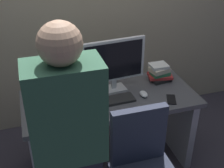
# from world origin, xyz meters

# --- Properties ---
(ground_plane) EXTENTS (9.00, 9.00, 0.00)m
(ground_plane) POSITION_xyz_m (0.00, 0.00, 0.00)
(ground_plane) COLOR #3D3842
(desk) EXTENTS (1.44, 0.64, 0.74)m
(desk) POSITION_xyz_m (0.00, 0.00, 0.51)
(desk) COLOR #4C4C51
(desk) RESTS_ON ground
(person_at_desk) EXTENTS (0.40, 0.24, 1.64)m
(person_at_desk) POSITION_xyz_m (-0.45, -0.70, 0.84)
(person_at_desk) COLOR #262838
(person_at_desk) RESTS_ON ground
(monitor) EXTENTS (0.54, 0.16, 0.46)m
(monitor) POSITION_xyz_m (0.06, 0.10, 0.99)
(monitor) COLOR silver
(monitor) RESTS_ON desk
(keyboard) EXTENTS (0.44, 0.15, 0.02)m
(keyboard) POSITION_xyz_m (-0.04, -0.08, 0.75)
(keyboard) COLOR #262626
(keyboard) RESTS_ON desk
(mouse) EXTENTS (0.06, 0.10, 0.03)m
(mouse) POSITION_xyz_m (0.27, -0.07, 0.75)
(mouse) COLOR white
(mouse) RESTS_ON desk
(cup_near_keyboard) EXTENTS (0.07, 0.07, 0.10)m
(cup_near_keyboard) POSITION_xyz_m (-0.38, -0.15, 0.79)
(cup_near_keyboard) COLOR #D84C3F
(cup_near_keyboard) RESTS_ON desk
(cup_by_monitor) EXTENTS (0.07, 0.07, 0.08)m
(cup_by_monitor) POSITION_xyz_m (-0.44, 0.22, 0.78)
(cup_by_monitor) COLOR white
(cup_by_monitor) RESTS_ON desk
(book_stack) EXTENTS (0.23, 0.17, 0.16)m
(book_stack) POSITION_xyz_m (0.51, 0.14, 0.81)
(book_stack) COLOR black
(book_stack) RESTS_ON desk
(cell_phone) EXTENTS (0.12, 0.16, 0.01)m
(cell_phone) POSITION_xyz_m (0.46, -0.19, 0.74)
(cell_phone) COLOR black
(cell_phone) RESTS_ON desk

